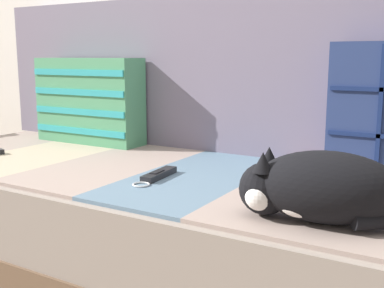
{
  "coord_description": "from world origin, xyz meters",
  "views": [
    {
      "loc": [
        0.86,
        -1.13,
        0.74
      ],
      "look_at": [
        0.16,
        0.04,
        0.49
      ],
      "focal_mm": 45.0,
      "sensor_mm": 36.0,
      "label": 1
    }
  ],
  "objects_px": {
    "sleeping_cat": "(315,188)",
    "game_remote_near": "(158,175)",
    "throw_pillow_striped": "(89,101)",
    "couch": "(162,224)"
  },
  "relations": [
    {
      "from": "throw_pillow_striped",
      "to": "couch",
      "type": "bearing_deg",
      "value": -23.49
    },
    {
      "from": "throw_pillow_striped",
      "to": "sleeping_cat",
      "type": "distance_m",
      "value": 1.18
    },
    {
      "from": "couch",
      "to": "game_remote_near",
      "type": "relative_size",
      "value": 10.04
    },
    {
      "from": "sleeping_cat",
      "to": "couch",
      "type": "bearing_deg",
      "value": 155.29
    },
    {
      "from": "sleeping_cat",
      "to": "game_remote_near",
      "type": "xyz_separation_m",
      "value": [
        -0.5,
        0.14,
        -0.07
      ]
    },
    {
      "from": "couch",
      "to": "game_remote_near",
      "type": "bearing_deg",
      "value": -59.38
    },
    {
      "from": "throw_pillow_striped",
      "to": "sleeping_cat",
      "type": "relative_size",
      "value": 1.26
    },
    {
      "from": "couch",
      "to": "game_remote_near",
      "type": "distance_m",
      "value": 0.25
    },
    {
      "from": "couch",
      "to": "throw_pillow_striped",
      "type": "bearing_deg",
      "value": 156.51
    },
    {
      "from": "sleeping_cat",
      "to": "game_remote_near",
      "type": "relative_size",
      "value": 1.83
    }
  ]
}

